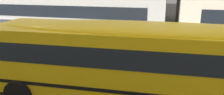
# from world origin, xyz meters

# --- Properties ---
(ground_plane) EXTENTS (400.00, 400.00, 0.00)m
(ground_plane) POSITION_xyz_m (0.00, 0.00, 0.00)
(ground_plane) COLOR #424244
(sidewalk_far) EXTENTS (120.00, 3.00, 0.01)m
(sidewalk_far) POSITION_xyz_m (0.00, 8.03, 0.01)
(sidewalk_far) COLOR gray
(sidewalk_far) RESTS_ON ground_plane
(lane_centreline) EXTENTS (110.00, 0.16, 0.01)m
(lane_centreline) POSITION_xyz_m (0.00, 0.00, 0.00)
(lane_centreline) COLOR silver
(lane_centreline) RESTS_ON ground_plane
(school_bus) EXTENTS (13.94, 3.36, 3.10)m
(school_bus) POSITION_xyz_m (2.98, -1.33, 1.84)
(school_bus) COLOR yellow
(school_bus) RESTS_ON ground_plane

